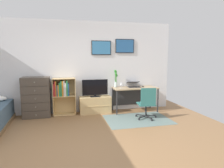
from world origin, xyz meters
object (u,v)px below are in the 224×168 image
Objects in this scene: office_chair at (147,102)px; computer_mouse at (143,87)px; wine_glass at (121,84)px; television at (95,88)px; laptop at (134,85)px; dresser at (36,97)px; desk at (134,91)px; tv_stand at (95,105)px; bamboo_vase at (116,79)px; bookshelf at (63,93)px.

computer_mouse is (0.22, 0.84, 0.30)m from office_chair.
computer_mouse is at bearing 82.50° from office_chair.
television is at bearing 169.80° from wine_glass.
laptop is at bearing 22.34° from wine_glass.
dresser is 0.84× the size of desk.
laptop is (1.21, 0.03, 0.56)m from tv_stand.
laptop is at bearing 99.61° from office_chair.
wine_glass is (-0.45, -0.19, 0.07)m from laptop.
office_chair is at bearing -36.38° from tv_stand.
bamboo_vase is at bearing 166.64° from computer_mouse.
bamboo_vase is (-0.59, 1.03, 0.54)m from office_chair.
office_chair is at bearing -60.23° from bamboo_vase.
bamboo_vase reaches higher than desk.
computer_mouse is at bearing -3.09° from bookshelf.
desk reaches higher than tv_stand.
bookshelf reaches higher than tv_stand.
tv_stand is 0.99m from wine_glass.
wine_glass is (0.09, -0.27, -0.12)m from bamboo_vase.
television is 0.87× the size of office_chair.
tv_stand is at bearing -175.62° from laptop.
television is 0.72m from bamboo_vase.
bookshelf is at bearing -177.75° from bamboo_vase.
wine_glass reaches higher than tv_stand.
bamboo_vase reaches higher than wine_glass.
bamboo_vase reaches higher than tv_stand.
dresser reaches higher than tv_stand.
television is at bearing 151.21° from office_chair.
tv_stand is at bearing 179.24° from desk.
office_chair is 8.27× the size of computer_mouse.
dresser is 2.41m from wine_glass.
laptop is at bearing 1.31° from tv_stand.
dresser is at bearing 169.47° from office_chair.
desk is 3.11× the size of laptop.
bookshelf is 1.01m from tv_stand.
desk is at bearing 165.56° from computer_mouse.
tv_stand is 1.33m from laptop.
bookshelf is 2.13m from desk.
television is 1.21m from desk.
wine_glass reaches higher than computer_mouse.
dresser reaches higher than office_chair.
television is at bearing -90.00° from tv_stand.
dresser is at bearing 179.74° from television.
television is (0.92, -0.07, 0.10)m from bookshelf.
office_chair is (1.25, -0.90, -0.29)m from television.
desk is at bearing -0.02° from dresser.
desk is 0.20m from laptop.
dresser is 3.10m from computer_mouse.
television is at bearing -179.70° from desk.
office_chair is 4.78× the size of wine_glass.
desk is at bearing -0.76° from tv_stand.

